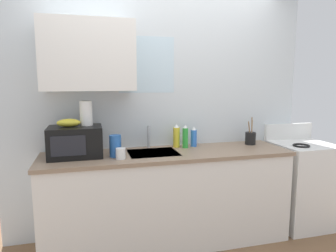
{
  "coord_description": "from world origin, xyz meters",
  "views": [
    {
      "loc": [
        -0.72,
        -2.7,
        1.56
      ],
      "look_at": [
        0.0,
        0.0,
        1.15
      ],
      "focal_mm": 32.38,
      "sensor_mm": 36.0,
      "label": 1
    }
  ],
  "objects": [
    {
      "name": "dish_soap_bottle_yellow",
      "position": [
        0.14,
        0.2,
        1.01
      ],
      "size": [
        0.07,
        0.07,
        0.24
      ],
      "color": "yellow",
      "rests_on": "counter_unit"
    },
    {
      "name": "microwave",
      "position": [
        -0.84,
        0.05,
        1.04
      ],
      "size": [
        0.46,
        0.35,
        0.27
      ],
      "color": "black",
      "rests_on": "counter_unit"
    },
    {
      "name": "sink_faucet",
      "position": [
        -0.14,
        0.24,
        1.01
      ],
      "size": [
        0.03,
        0.03,
        0.22
      ],
      "primitive_type": "cylinder",
      "color": "#B2B5BA",
      "rests_on": "counter_unit"
    },
    {
      "name": "dish_soap_bottle_blue",
      "position": [
        0.32,
        0.18,
        1.0
      ],
      "size": [
        0.06,
        0.06,
        0.21
      ],
      "color": "blue",
      "rests_on": "counter_unit"
    },
    {
      "name": "cereal_canister",
      "position": [
        -0.5,
        -0.05,
        1.0
      ],
      "size": [
        0.1,
        0.1,
        0.19
      ],
      "primitive_type": "cylinder",
      "color": "#2659A5",
      "rests_on": "counter_unit"
    },
    {
      "name": "stove_range",
      "position": [
        1.51,
        0.0,
        0.46
      ],
      "size": [
        0.6,
        0.6,
        1.08
      ],
      "color": "white",
      "rests_on": "ground"
    },
    {
      "name": "paper_towel_roll",
      "position": [
        -0.74,
        0.1,
        1.28
      ],
      "size": [
        0.11,
        0.11,
        0.22
      ],
      "primitive_type": "cylinder",
      "color": "white",
      "rests_on": "microwave"
    },
    {
      "name": "counter_unit",
      "position": [
        -0.0,
        0.0,
        0.46
      ],
      "size": [
        2.34,
        0.63,
        0.9
      ],
      "color": "white",
      "rests_on": "ground"
    },
    {
      "name": "kitchen_wall_assembly",
      "position": [
        -0.12,
        0.31,
        1.35
      ],
      "size": [
        3.11,
        0.42,
        2.5
      ],
      "color": "silver",
      "rests_on": "ground"
    },
    {
      "name": "utensil_crock",
      "position": [
        0.94,
        0.12,
        0.97
      ],
      "size": [
        0.11,
        0.11,
        0.29
      ],
      "color": "black",
      "rests_on": "counter_unit"
    },
    {
      "name": "banana_bunch",
      "position": [
        -0.89,
        0.05,
        1.2
      ],
      "size": [
        0.2,
        0.11,
        0.07
      ],
      "primitive_type": "ellipsoid",
      "color": "gold",
      "rests_on": "microwave"
    },
    {
      "name": "mug_white",
      "position": [
        -0.46,
        -0.14,
        0.95
      ],
      "size": [
        0.08,
        0.08,
        0.09
      ],
      "primitive_type": "cylinder",
      "color": "white",
      "rests_on": "counter_unit"
    },
    {
      "name": "dish_soap_bottle_green",
      "position": [
        0.22,
        0.14,
        1.01
      ],
      "size": [
        0.06,
        0.06,
        0.24
      ],
      "color": "green",
      "rests_on": "counter_unit"
    }
  ]
}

